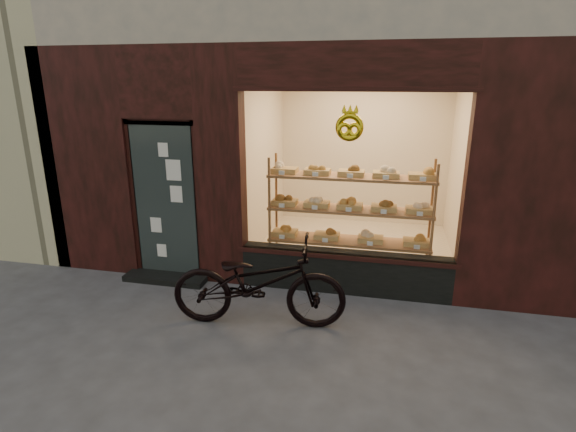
# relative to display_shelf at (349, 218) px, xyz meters

# --- Properties ---
(ground) EXTENTS (90.00, 90.00, 0.00)m
(ground) POSITION_rel_display_shelf_xyz_m (-0.45, -2.55, -0.89)
(ground) COLOR #373739
(display_shelf) EXTENTS (2.20, 0.45, 1.70)m
(display_shelf) POSITION_rel_display_shelf_xyz_m (0.00, 0.00, 0.00)
(display_shelf) COLOR brown
(display_shelf) RESTS_ON ground
(bicycle) EXTENTS (2.02, 0.93, 1.02)m
(bicycle) POSITION_rel_display_shelf_xyz_m (-0.86, -1.48, -0.37)
(bicycle) COLOR black
(bicycle) RESTS_ON ground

